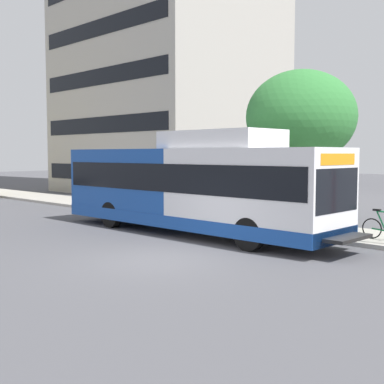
{
  "coord_description": "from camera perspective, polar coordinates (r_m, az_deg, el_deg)",
  "views": [
    {
      "loc": [
        -8.92,
        -9.96,
        2.87
      ],
      "look_at": [
        2.9,
        1.63,
        1.6
      ],
      "focal_mm": 46.64,
      "sensor_mm": 36.0,
      "label": 1
    }
  ],
  "objects": [
    {
      "name": "street_tree_near_stop",
      "position": [
        19.93,
        12.34,
        8.37
      ],
      "size": [
        4.24,
        4.24,
        5.96
      ],
      "color": "#4C3823",
      "rests_on": "sidewalk_curb"
    },
    {
      "name": "transit_bus",
      "position": [
        17.88,
        -0.07,
        0.65
      ],
      "size": [
        2.58,
        12.25,
        3.65
      ],
      "color": "white",
      "rests_on": "ground"
    },
    {
      "name": "ground_plane",
      "position": [
        20.26,
        -19.02,
        -4.0
      ],
      "size": [
        120.0,
        120.0,
        0.0
      ],
      "primitive_type": "plane",
      "color": "#4C4C51"
    },
    {
      "name": "sidewalk_curb",
      "position": [
        22.72,
        -0.65,
        -2.69
      ],
      "size": [
        3.0,
        56.0,
        0.14
      ],
      "primitive_type": "cube",
      "color": "#A8A399",
      "rests_on": "ground"
    }
  ]
}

